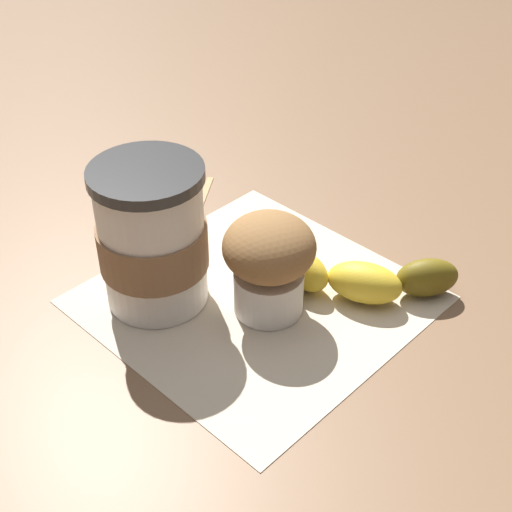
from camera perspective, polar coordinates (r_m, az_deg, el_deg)
The scene contains 6 objects.
ground_plane at distance 0.65m, azimuth 0.00°, elevation -3.51°, with size 3.00×3.00×0.00m, color brown.
paper_napkin at distance 0.65m, azimuth 0.00°, elevation -3.46°, with size 0.27×0.27×0.00m, color beige.
coffee_cup at distance 0.62m, azimuth -8.29°, elevation 1.43°, with size 0.10×0.10×0.13m.
muffin at distance 0.61m, azimuth 0.97°, elevation -0.41°, with size 0.08×0.08×0.10m.
banana at distance 0.65m, azimuth 8.66°, elevation -1.69°, with size 0.13×0.14×0.04m.
wooden_stirrer at distance 0.78m, azimuth -4.44°, elevation 4.27°, with size 0.11×0.01×0.00m, color tan.
Camera 1 is at (-0.32, -0.38, 0.42)m, focal length 50.00 mm.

